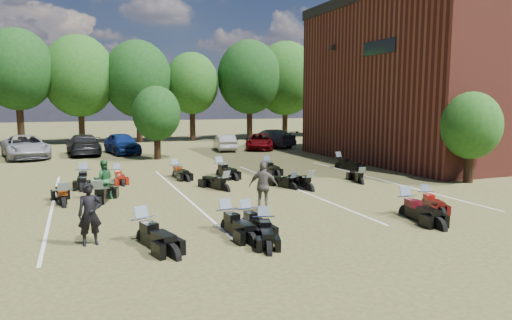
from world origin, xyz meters
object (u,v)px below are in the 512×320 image
person_black (90,214)px  motorcycle_3 (264,236)px  car_4 (122,143)px  person_green (104,179)px  person_grey (264,186)px

person_black → motorcycle_3: person_black is taller
car_4 → person_black: person_black is taller
car_4 → person_green: 16.36m
car_4 → person_green: bearing=-108.3°
car_4 → person_black: (-2.85, -22.30, 0.07)m
person_black → car_4: bearing=77.4°
motorcycle_3 → person_green: bearing=137.5°
car_4 → motorcycle_3: 23.34m
car_4 → person_green: size_ratio=2.92×
person_grey → motorcycle_3: 3.21m
person_black → motorcycle_3: (4.72, -0.95, -0.86)m
person_black → person_green: (0.68, 6.08, -0.07)m
car_4 → person_green: person_green is taller
person_green → person_black: bearing=83.6°
person_green → person_grey: 6.68m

